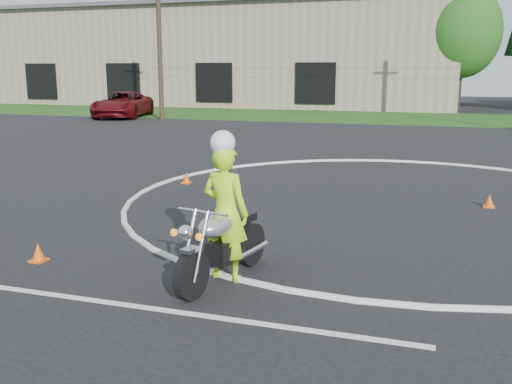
% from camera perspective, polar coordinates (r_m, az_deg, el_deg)
% --- Properties ---
extents(ground, '(120.00, 120.00, 0.00)m').
position_cam_1_polar(ground, '(10.43, 12.27, -4.56)').
color(ground, black).
rests_on(ground, ground).
extents(grass_strip, '(120.00, 10.00, 0.02)m').
position_cam_1_polar(grass_strip, '(37.09, 16.53, 7.07)').
color(grass_strip, '#1E4714').
rests_on(grass_strip, ground).
extents(course_markings, '(19.05, 19.05, 0.12)m').
position_cam_1_polar(course_markings, '(14.67, 22.47, -0.36)').
color(course_markings, silver).
rests_on(course_markings, ground).
extents(primary_motorcycle, '(0.88, 2.18, 1.15)m').
position_cam_1_polar(primary_motorcycle, '(8.02, -3.42, -5.19)').
color(primary_motorcycle, black).
rests_on(primary_motorcycle, ground).
extents(rider_primary_grp, '(0.79, 0.60, 2.14)m').
position_cam_1_polar(rider_primary_grp, '(8.01, -3.08, -1.68)').
color(rider_primary_grp, '#BCFC1A').
rests_on(rider_primary_grp, ground).
extents(pickup_grp, '(3.90, 6.28, 1.62)m').
position_cam_1_polar(pickup_grp, '(37.46, -13.19, 8.52)').
color(pickup_grp, '#5C0A0F').
rests_on(pickup_grp, ground).
extents(traffic_cones, '(15.90, 11.36, 0.30)m').
position_cam_1_polar(traffic_cones, '(12.70, 18.91, -1.33)').
color(traffic_cones, '#FF570D').
rests_on(traffic_cones, ground).
extents(warehouse, '(41.00, 17.00, 8.30)m').
position_cam_1_polar(warehouse, '(53.42, -2.97, 13.39)').
color(warehouse, tan).
rests_on(warehouse, ground).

